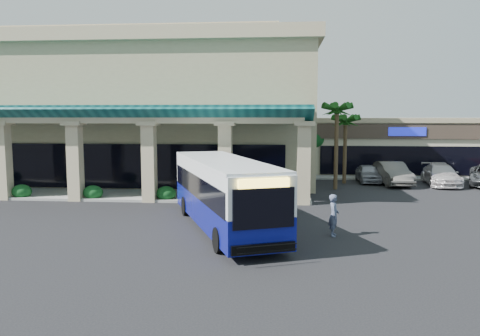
# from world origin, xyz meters

# --- Properties ---
(ground) EXTENTS (110.00, 110.00, 0.00)m
(ground) POSITION_xyz_m (0.00, 0.00, 0.00)
(ground) COLOR black
(main_building) EXTENTS (30.80, 14.80, 11.35)m
(main_building) POSITION_xyz_m (-8.00, 16.00, 5.67)
(main_building) COLOR tan
(main_building) RESTS_ON ground
(arcade) EXTENTS (30.00, 6.20, 5.70)m
(arcade) POSITION_xyz_m (-8.00, 6.80, 2.85)
(arcade) COLOR #0A4041
(arcade) RESTS_ON ground
(strip_mall) EXTENTS (22.50, 12.50, 4.90)m
(strip_mall) POSITION_xyz_m (18.00, 24.00, 2.45)
(strip_mall) COLOR beige
(strip_mall) RESTS_ON ground
(palm_0) EXTENTS (2.40, 2.40, 6.60)m
(palm_0) POSITION_xyz_m (8.50, 11.00, 3.30)
(palm_0) COLOR #144311
(palm_0) RESTS_ON ground
(palm_1) EXTENTS (2.40, 2.40, 5.80)m
(palm_1) POSITION_xyz_m (9.50, 14.00, 2.90)
(palm_1) COLOR #144311
(palm_1) RESTS_ON ground
(broadleaf_tree) EXTENTS (2.60, 2.60, 4.81)m
(broadleaf_tree) POSITION_xyz_m (7.50, 19.00, 2.41)
(broadleaf_tree) COLOR #0E3F16
(broadleaf_tree) RESTS_ON ground
(transit_bus) EXTENTS (6.52, 11.29, 3.11)m
(transit_bus) POSITION_xyz_m (2.16, -1.00, 1.55)
(transit_bus) COLOR navy
(transit_bus) RESTS_ON ground
(pedestrian) EXTENTS (0.50, 0.69, 1.78)m
(pedestrian) POSITION_xyz_m (6.93, -1.97, 0.89)
(pedestrian) COLOR #4E5771
(pedestrian) RESTS_ON ground
(car_silver) EXTENTS (1.68, 4.07, 1.38)m
(car_silver) POSITION_xyz_m (11.41, 14.74, 0.69)
(car_silver) COLOR #9C9DAA
(car_silver) RESTS_ON ground
(car_white) EXTENTS (2.26, 5.25, 1.68)m
(car_white) POSITION_xyz_m (12.90, 13.60, 0.84)
(car_white) COLOR #5F5A55
(car_white) RESTS_ON ground
(car_red) EXTENTS (2.58, 5.39, 1.51)m
(car_red) POSITION_xyz_m (16.43, 13.60, 0.76)
(car_red) COLOR silver
(car_red) RESTS_ON ground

